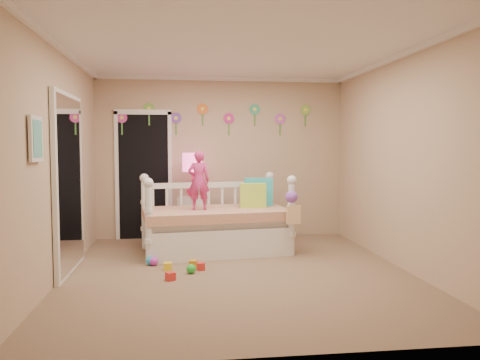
{
  "coord_description": "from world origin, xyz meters",
  "views": [
    {
      "loc": [
        -0.65,
        -5.4,
        1.47
      ],
      "look_at": [
        0.1,
        0.6,
        1.05
      ],
      "focal_mm": 35.18,
      "sensor_mm": 36.0,
      "label": 1
    }
  ],
  "objects": [
    {
      "name": "table_lamp",
      "position": [
        -0.48,
        1.86,
        1.16
      ],
      "size": [
        0.31,
        0.31,
        0.67
      ],
      "color": "#EC1F59",
      "rests_on": "nightstand"
    },
    {
      "name": "nightstand",
      "position": [
        -0.48,
        1.86,
        0.36
      ],
      "size": [
        0.47,
        0.39,
        0.71
      ],
      "primitive_type": "cube",
      "rotation": [
        0.0,
        0.0,
        -0.16
      ],
      "color": "white",
      "rests_on": "floor"
    },
    {
      "name": "floor",
      "position": [
        0.0,
        0.0,
        0.0
      ],
      "size": [
        4.0,
        4.5,
        0.01
      ],
      "primitive_type": "cube",
      "color": "#7F684C",
      "rests_on": "ground"
    },
    {
      "name": "pillow_lime",
      "position": [
        0.36,
        1.19,
        0.79
      ],
      "size": [
        0.38,
        0.16,
        0.35
      ],
      "primitive_type": "cube",
      "rotation": [
        0.0,
        0.0,
        -0.07
      ],
      "color": "#B4E044",
      "rests_on": "daybed"
    },
    {
      "name": "ceiling",
      "position": [
        0.0,
        0.0,
        2.6
      ],
      "size": [
        4.0,
        4.5,
        0.01
      ],
      "primitive_type": "cube",
      "color": "white",
      "rests_on": "floor"
    },
    {
      "name": "left_wall",
      "position": [
        -2.0,
        0.0,
        1.3
      ],
      "size": [
        0.01,
        4.5,
        2.6
      ],
      "primitive_type": "cube",
      "color": "tan",
      "rests_on": "floor"
    },
    {
      "name": "wall_picture",
      "position": [
        -1.97,
        -0.9,
        1.55
      ],
      "size": [
        0.05,
        0.34,
        0.42
      ],
      "primitive_type": "cube",
      "color": "white",
      "rests_on": "left_wall"
    },
    {
      "name": "flower_decals",
      "position": [
        -0.09,
        2.24,
        1.94
      ],
      "size": [
        3.4,
        0.02,
        0.5
      ],
      "primitive_type": null,
      "color": "#B2668C",
      "rests_on": "back_wall"
    },
    {
      "name": "back_wall",
      "position": [
        0.0,
        2.25,
        1.3
      ],
      "size": [
        4.0,
        0.01,
        2.6
      ],
      "primitive_type": "cube",
      "color": "tan",
      "rests_on": "floor"
    },
    {
      "name": "child",
      "position": [
        -0.42,
        1.05,
        1.02
      ],
      "size": [
        0.3,
        0.2,
        0.81
      ],
      "primitive_type": "imported",
      "rotation": [
        0.0,
        0.0,
        3.12
      ],
      "color": "#CA2E75",
      "rests_on": "daybed"
    },
    {
      "name": "pillow_turquoise",
      "position": [
        0.48,
        1.42,
        0.81
      ],
      "size": [
        0.41,
        0.15,
        0.41
      ],
      "primitive_type": "cube",
      "rotation": [
        0.0,
        0.0,
        -0.01
      ],
      "color": "#29BBCD",
      "rests_on": "daybed"
    },
    {
      "name": "daybed",
      "position": [
        -0.18,
        1.14,
        0.55
      ],
      "size": [
        2.15,
        1.34,
        1.1
      ],
      "primitive_type": null,
      "rotation": [
        0.0,
        0.0,
        0.13
      ],
      "color": "white",
      "rests_on": "floor"
    },
    {
      "name": "closet_doorway",
      "position": [
        -1.25,
        2.23,
        1.03
      ],
      "size": [
        0.9,
        0.04,
        2.07
      ],
      "primitive_type": "cube",
      "color": "black",
      "rests_on": "back_wall"
    },
    {
      "name": "mirror_closet",
      "position": [
        -1.96,
        0.3,
        1.05
      ],
      "size": [
        0.07,
        1.3,
        2.1
      ],
      "primitive_type": "cube",
      "color": "white",
      "rests_on": "left_wall"
    },
    {
      "name": "hanging_bag",
      "position": [
        0.79,
        0.59,
        0.67
      ],
      "size": [
        0.2,
        0.16,
        0.36
      ],
      "primitive_type": null,
      "color": "beige",
      "rests_on": "daybed"
    },
    {
      "name": "crown_molding",
      "position": [
        0.0,
        0.0,
        2.57
      ],
      "size": [
        4.0,
        4.5,
        0.06
      ],
      "primitive_type": null,
      "color": "white",
      "rests_on": "ceiling"
    },
    {
      "name": "right_wall",
      "position": [
        2.0,
        0.0,
        1.3
      ],
      "size": [
        0.01,
        4.5,
        2.6
      ],
      "primitive_type": "cube",
      "color": "tan",
      "rests_on": "floor"
    },
    {
      "name": "toy_scatter",
      "position": [
        -0.7,
        0.36,
        0.06
      ],
      "size": [
        1.16,
        1.48,
        0.11
      ],
      "primitive_type": null,
      "rotation": [
        0.0,
        0.0,
        -0.32
      ],
      "color": "#996666",
      "rests_on": "floor"
    }
  ]
}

